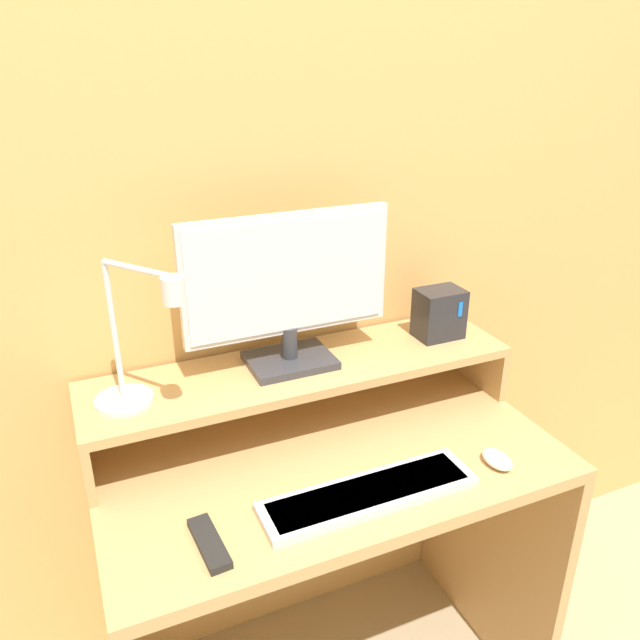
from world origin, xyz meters
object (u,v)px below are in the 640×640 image
mouse (497,459)px  monitor (288,287)px  remote_control (209,543)px  router_dock (439,313)px  keyboard (369,493)px  desk_lamp (136,355)px

mouse → monitor: bearing=134.4°
monitor → remote_control: monitor is taller
router_dock → keyboard: bearing=-138.3°
mouse → remote_control: 0.63m
monitor → router_dock: monitor is taller
router_dock → remote_control: size_ratio=0.88×
monitor → keyboard: (0.04, -0.33, -0.33)m
monitor → mouse: 0.59m
desk_lamp → monitor: bearing=11.0°
router_dock → remote_control: router_dock is taller
router_dock → mouse: bearing=-99.6°
keyboard → mouse: mouse is taller
monitor → keyboard: monitor is taller
monitor → mouse: monitor is taller
desk_lamp → mouse: 0.79m
mouse → remote_control: mouse is taller
desk_lamp → remote_control: (0.06, -0.27, -0.27)m
desk_lamp → mouse: size_ratio=3.90×
monitor → mouse: size_ratio=5.95×
desk_lamp → keyboard: bearing=-34.8°
keyboard → mouse: 0.30m
router_dock → monitor: bearing=178.3°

